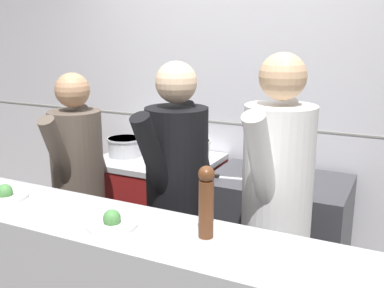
# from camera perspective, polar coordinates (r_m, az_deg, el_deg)

# --- Properties ---
(wall_back_tiled) EXTENTS (8.00, 0.06, 2.60)m
(wall_back_tiled) POSITION_cam_1_polar(r_m,az_deg,el_deg) (3.47, 5.35, 5.17)
(wall_back_tiled) COLOR silver
(wall_back_tiled) RESTS_ON ground_plane
(oven_range) EXTENTS (0.86, 0.71, 0.91)m
(oven_range) POSITION_cam_1_polar(r_m,az_deg,el_deg) (3.54, -4.24, -8.87)
(oven_range) COLOR maroon
(oven_range) RESTS_ON ground_plane
(prep_counter) EXTENTS (0.91, 0.65, 0.88)m
(prep_counter) POSITION_cam_1_polar(r_m,az_deg,el_deg) (3.22, 10.62, -11.90)
(prep_counter) COLOR #38383D
(prep_counter) RESTS_ON ground_plane
(stock_pot) EXTENTS (0.27, 0.27, 0.14)m
(stock_pot) POSITION_cam_1_polar(r_m,az_deg,el_deg) (3.46, -8.53, -0.27)
(stock_pot) COLOR #B7BABF
(stock_pot) RESTS_ON oven_range
(sauce_pot) EXTENTS (0.33, 0.33, 0.15)m
(sauce_pot) POSITION_cam_1_polar(r_m,az_deg,el_deg) (3.31, -0.49, -0.69)
(sauce_pot) COLOR beige
(sauce_pot) RESTS_ON oven_range
(mixing_bowl_steel) EXTENTS (0.25, 0.25, 0.07)m
(mixing_bowl_steel) POSITION_cam_1_polar(r_m,az_deg,el_deg) (3.12, 10.27, -3.22)
(mixing_bowl_steel) COLOR #B7BABF
(mixing_bowl_steel) RESTS_ON prep_counter
(chefs_knife) EXTENTS (0.36, 0.10, 0.02)m
(chefs_knife) POSITION_cam_1_polar(r_m,az_deg,el_deg) (3.01, 4.20, -4.23)
(chefs_knife) COLOR #B7BABF
(chefs_knife) RESTS_ON prep_counter
(plated_dish_main) EXTENTS (0.22, 0.22, 0.08)m
(plated_dish_main) POSITION_cam_1_polar(r_m,az_deg,el_deg) (2.48, -22.64, -6.02)
(plated_dish_main) COLOR white
(plated_dish_main) RESTS_ON pass_counter
(plated_dish_appetiser) EXTENTS (0.23, 0.23, 0.08)m
(plated_dish_appetiser) POSITION_cam_1_polar(r_m,az_deg,el_deg) (2.01, -10.12, -9.78)
(plated_dish_appetiser) COLOR white
(plated_dish_appetiser) RESTS_ON pass_counter
(pepper_mill) EXTENTS (0.07, 0.07, 0.31)m
(pepper_mill) POSITION_cam_1_polar(r_m,az_deg,el_deg) (1.84, 1.81, -7.18)
(pepper_mill) COLOR brown
(pepper_mill) RESTS_ON pass_counter
(chef_head_cook) EXTENTS (0.38, 0.70, 1.60)m
(chef_head_cook) POSITION_cam_1_polar(r_m,az_deg,el_deg) (2.95, -14.20, -5.05)
(chef_head_cook) COLOR black
(chef_head_cook) RESTS_ON ground_plane
(chef_sous) EXTENTS (0.37, 0.74, 1.69)m
(chef_sous) POSITION_cam_1_polar(r_m,az_deg,el_deg) (2.53, -1.90, -6.68)
(chef_sous) COLOR black
(chef_sous) RESTS_ON ground_plane
(chef_line) EXTENTS (0.39, 0.76, 1.74)m
(chef_line) POSITION_cam_1_polar(r_m,az_deg,el_deg) (2.36, 10.67, -7.73)
(chef_line) COLOR black
(chef_line) RESTS_ON ground_plane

